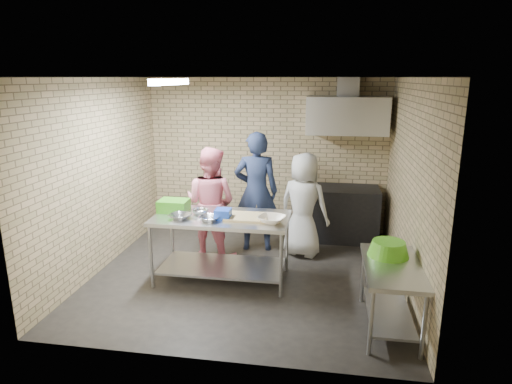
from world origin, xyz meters
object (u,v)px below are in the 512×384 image
(stove, at_px, (342,213))
(woman_pink, at_px, (211,203))
(woman_white, at_px, (304,205))
(bottle_green, at_px, (374,120))
(green_basin, at_px, (388,248))
(prep_table, at_px, (222,248))
(side_counter, at_px, (390,296))
(man_navy, at_px, (256,192))
(blue_tub, at_px, (223,214))
(bottle_red, at_px, (349,119))
(green_crate, at_px, (174,206))

(stove, xyz_separation_m, woman_pink, (-2.01, -1.08, 0.40))
(woman_white, bearing_deg, bottle_green, -114.72)
(stove, xyz_separation_m, green_basin, (0.43, -2.50, 0.38))
(prep_table, relative_size, side_counter, 1.50)
(green_basin, xyz_separation_m, man_navy, (-1.80, 1.82, 0.12))
(prep_table, relative_size, blue_tub, 9.00)
(bottle_green, bearing_deg, woman_pink, -151.84)
(woman_pink, height_order, woman_white, woman_pink)
(prep_table, relative_size, green_basin, 3.92)
(man_navy, height_order, woman_pink, man_navy)
(stove, xyz_separation_m, man_navy, (-1.37, -0.68, 0.50))
(woman_pink, bearing_deg, prep_table, 129.20)
(stove, height_order, bottle_red, bottle_red)
(prep_table, xyz_separation_m, stove, (1.66, 1.85, -0.00))
(green_basin, xyz_separation_m, bottle_red, (-0.38, 2.74, 1.19))
(blue_tub, distance_m, bottle_green, 3.18)
(bottle_red, bearing_deg, prep_table, -129.25)
(green_crate, xyz_separation_m, woman_pink, (0.35, 0.65, -0.13))
(green_crate, height_order, woman_white, woman_white)
(woman_pink, bearing_deg, stove, -137.05)
(stove, relative_size, bottle_red, 6.67)
(man_navy, bearing_deg, bottle_red, -153.93)
(stove, distance_m, green_crate, 2.97)
(green_crate, relative_size, green_basin, 0.87)
(side_counter, distance_m, green_basin, 0.52)
(side_counter, relative_size, bottle_green, 8.00)
(side_counter, distance_m, bottle_green, 3.41)
(side_counter, height_order, blue_tub, blue_tub)
(stove, height_order, bottle_green, bottle_green)
(bottle_green, distance_m, man_navy, 2.30)
(green_basin, height_order, woman_pink, woman_pink)
(green_crate, height_order, bottle_green, bottle_green)
(man_navy, distance_m, woman_white, 0.78)
(side_counter, bearing_deg, bottle_red, 97.62)
(side_counter, relative_size, blue_tub, 5.99)
(bottle_red, xyz_separation_m, bottle_green, (0.40, 0.00, -0.01))
(prep_table, height_order, side_counter, prep_table)
(blue_tub, bearing_deg, man_navy, 79.48)
(stove, height_order, man_navy, man_navy)
(bottle_red, relative_size, bottle_green, 1.20)
(side_counter, relative_size, man_navy, 0.63)
(stove, height_order, blue_tub, blue_tub)
(green_crate, relative_size, woman_white, 0.25)
(blue_tub, distance_m, man_navy, 1.29)
(green_crate, xyz_separation_m, green_basin, (2.79, -0.77, -0.15))
(green_basin, bearing_deg, prep_table, 162.67)
(prep_table, distance_m, blue_tub, 0.53)
(blue_tub, xyz_separation_m, bottle_green, (2.06, 2.19, 1.05))
(man_navy, bearing_deg, green_crate, 39.89)
(green_basin, relative_size, man_navy, 0.24)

